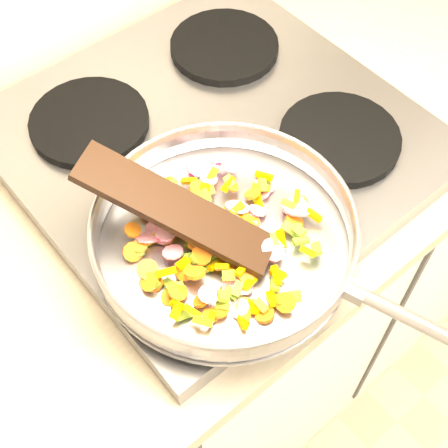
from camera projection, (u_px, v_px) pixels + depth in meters
base_cabinet at (419, 138)px, 1.66m from camera, size 3.00×0.65×0.86m
cooktop at (213, 142)px, 1.00m from camera, size 0.60×0.60×0.04m
grate_fl at (199, 235)px, 0.87m from camera, size 0.19×0.19×0.02m
grate_fr at (340, 138)px, 0.97m from camera, size 0.19×0.19×0.02m
grate_bl at (89, 122)px, 0.99m from camera, size 0.19×0.19×0.02m
grate_br at (224, 46)px, 1.09m from camera, size 0.19×0.19×0.02m
saute_pan at (225, 233)px, 0.82m from camera, size 0.39×0.54×0.06m
vegetable_heap at (220, 239)px, 0.83m from camera, size 0.27×0.28×0.05m
wooden_spatula at (176, 210)px, 0.80m from camera, size 0.18×0.26×0.10m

